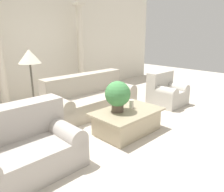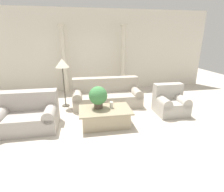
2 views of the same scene
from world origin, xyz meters
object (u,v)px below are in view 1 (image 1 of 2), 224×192
Objects in this scene: loveseat at (23,147)px; armchair at (166,92)px; floor_lamp at (30,60)px; potted_plant at (118,95)px; sofa_long at (90,97)px; coffee_table at (127,121)px.

loveseat is 1.65× the size of armchair.
floor_lamp is at bearing 58.44° from loveseat.
loveseat is 1.80m from floor_lamp.
floor_lamp is at bearing 123.96° from potted_plant.
floor_lamp reaches higher than armchair.
floor_lamp is at bearing 175.58° from sofa_long.
loveseat is 1.09× the size of coffee_table.
loveseat is 0.92× the size of floor_lamp.
potted_plant is (-0.40, -1.29, 0.40)m from sofa_long.
coffee_table is 2.02m from armchair.
floor_lamp is 3.40m from armchair.
sofa_long is 1.42× the size of floor_lamp.
coffee_table is at bearing -99.94° from sofa_long.
potted_plant is at bearing -171.80° from armchair.
sofa_long is 1.67× the size of coffee_table.
potted_plant is 1.77m from floor_lamp.
potted_plant is 2.19m from armchair.
potted_plant reaches higher than armchair.
potted_plant is at bearing -107.27° from sofa_long.
armchair is (2.13, 0.31, -0.41)m from potted_plant.
loveseat is 3.87m from armchair.
sofa_long is at bearing 29.17° from loveseat.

